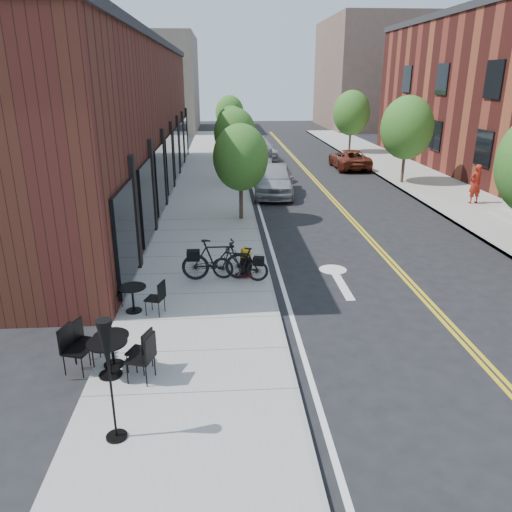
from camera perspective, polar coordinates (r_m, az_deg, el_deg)
name	(u,v)px	position (r m, az deg, el deg)	size (l,w,h in m)	color
ground	(281,320)	(12.26, 2.83, -7.35)	(120.00, 120.00, 0.00)	black
sidewalk_near	(208,214)	(21.57, -5.53, 4.79)	(4.00, 70.00, 0.12)	#9E9B93
sidewalk_far	(478,209)	(24.36, 24.07, 4.88)	(4.00, 70.00, 0.12)	#9E9B93
building_near	(113,124)	(25.46, -16.08, 14.28)	(5.00, 28.00, 7.00)	#4E2519
bg_building_left	(160,84)	(59.22, -10.93, 18.79)	(8.00, 14.00, 10.00)	#726656
bg_building_right	(369,74)	(63.27, 12.78, 19.61)	(10.00, 16.00, 12.00)	brown
tree_near_a	(241,158)	(20.08, -1.77, 11.18)	(2.20, 2.20, 3.81)	#382B1E
tree_near_b	(235,134)	(28.00, -2.42, 13.81)	(2.30, 2.30, 3.98)	#382B1E
tree_near_c	(232,124)	(35.98, -2.78, 14.81)	(2.10, 2.10, 3.67)	#382B1E
tree_near_d	(230,113)	(43.94, -3.03, 16.02)	(2.40, 2.40, 4.11)	#382B1E
tree_far_b	(407,128)	(28.73, 16.87, 13.85)	(2.80, 2.80, 4.62)	#382B1E
tree_far_c	(352,113)	(40.17, 10.86, 15.76)	(2.80, 2.80, 4.62)	#382B1E
fire_hydrant	(246,262)	(14.42, -1.18, -0.70)	(0.48, 0.48, 0.91)	maroon
bicycle_left	(240,264)	(14.12, -1.86, -0.88)	(0.46, 1.64, 0.98)	black
bicycle_right	(217,259)	(14.16, -4.48, -0.40)	(0.57, 2.00, 1.20)	black
bistro_set_a	(108,353)	(10.11, -16.53, -10.62)	(1.83, 0.96, 0.96)	black
bistro_set_b	(112,346)	(10.45, -16.13, -9.81)	(1.65, 0.95, 0.87)	black
bistro_set_c	(133,295)	(12.61, -13.92, -4.38)	(1.62, 0.86, 0.85)	black
patio_umbrella	(107,355)	(7.98, -16.62, -10.84)	(0.34, 0.34, 2.10)	black
parked_car_a	(275,180)	(25.17, 2.14, 8.73)	(1.88, 4.67, 1.59)	#9FA1A7
parked_car_b	(262,160)	(32.51, 0.64, 10.95)	(1.35, 3.87, 1.28)	black
parked_car_c	(259,149)	(37.23, 0.36, 12.17)	(1.98, 4.87, 1.41)	#ACABB0
parked_car_far	(349,159)	(33.46, 10.62, 10.84)	(2.05, 4.45, 1.24)	maroon
pedestrian	(475,184)	(25.05, 23.78, 7.55)	(0.65, 0.43, 1.79)	maroon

